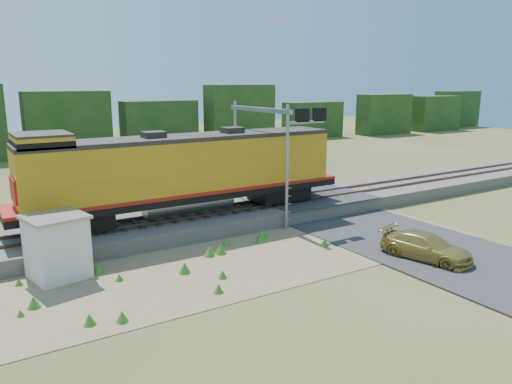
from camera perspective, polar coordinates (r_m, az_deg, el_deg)
ground at (r=23.52m, az=1.92°, el=-7.34°), size 140.00×140.00×0.00m
ballast at (r=28.34m, az=-4.86°, el=-3.05°), size 70.00×5.00×0.80m
rails at (r=28.21m, az=-4.88°, el=-2.11°), size 70.00×1.54×0.16m
dirt_shoulder at (r=22.94m, az=-2.97°, el=-7.84°), size 26.00×8.00×0.03m
road at (r=28.32m, az=12.94°, el=-4.00°), size 7.00×66.00×0.86m
tree_line_north at (r=57.89m, az=-19.69°, el=6.93°), size 130.00×3.00×6.50m
weed_clumps at (r=21.97m, az=-5.92°, el=-8.87°), size 15.00×6.20×0.56m
locomotive at (r=26.96m, az=-8.31°, el=2.38°), size 18.39×2.80×4.74m
shed at (r=22.19m, az=-21.80°, el=-5.79°), size 2.67×2.67×2.68m
signal_gantry at (r=28.59m, az=1.66°, el=6.77°), size 2.70×6.20×6.81m
car at (r=24.19m, az=18.87°, el=-5.94°), size 2.65×4.48×1.22m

